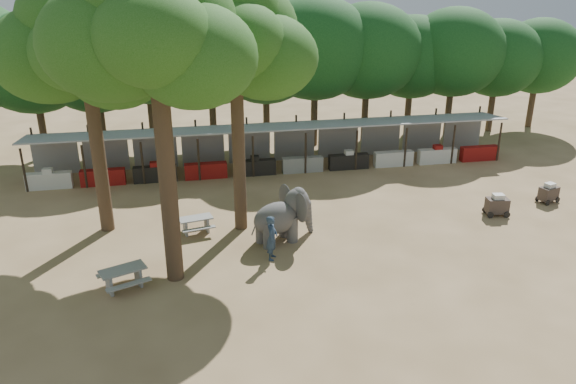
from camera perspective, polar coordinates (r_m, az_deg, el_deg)
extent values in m
plane|color=brown|center=(21.27, 5.30, -9.76)|extent=(100.00, 100.00, 0.00)
cube|color=gray|center=(32.94, -1.29, 6.64)|extent=(28.00, 2.99, 0.39)
cylinder|color=#2D2319|center=(32.40, -23.38, 2.15)|extent=(0.12, 0.12, 2.40)
cylinder|color=#2D2319|center=(34.86, -22.60, 3.92)|extent=(0.12, 0.12, 2.80)
cube|color=silver|center=(32.87, -23.10, 1.07)|extent=(2.38, 0.50, 0.90)
cube|color=gray|center=(34.93, -22.52, 3.28)|extent=(2.52, 0.12, 2.00)
cylinder|color=#2D2319|center=(31.89, -18.48, 2.55)|extent=(0.12, 0.12, 2.40)
cylinder|color=#2D2319|center=(34.39, -18.03, 4.31)|extent=(0.12, 0.12, 2.80)
cube|color=maroon|center=(32.37, -18.28, 1.44)|extent=(2.38, 0.50, 0.90)
cube|color=gray|center=(34.46, -17.96, 3.65)|extent=(2.52, 0.12, 2.00)
cylinder|color=#2D2319|center=(31.63, -13.46, 2.93)|extent=(0.12, 0.12, 2.40)
cylinder|color=#2D2319|center=(34.14, -13.37, 4.67)|extent=(0.12, 0.12, 2.80)
cube|color=black|center=(32.10, -13.33, 1.80)|extent=(2.38, 0.50, 0.90)
cube|color=gray|center=(34.21, -13.31, 4.01)|extent=(2.52, 0.12, 2.00)
cylinder|color=#2D2319|center=(31.60, -8.39, 3.29)|extent=(0.12, 0.12, 2.40)
cylinder|color=#2D2319|center=(34.12, -8.66, 5.01)|extent=(0.12, 0.12, 2.80)
cube|color=maroon|center=(32.08, -8.34, 2.16)|extent=(2.38, 0.50, 0.90)
cube|color=gray|center=(34.19, -8.62, 4.35)|extent=(2.52, 0.12, 2.00)
cylinder|color=#2D2319|center=(31.83, -3.35, 3.62)|extent=(0.12, 0.12, 2.40)
cylinder|color=#2D2319|center=(34.33, -3.98, 5.31)|extent=(0.12, 0.12, 2.80)
cube|color=black|center=(32.30, -3.38, 2.49)|extent=(2.38, 0.50, 0.90)
cube|color=gray|center=(34.40, -3.95, 4.65)|extent=(2.52, 0.12, 2.00)
cylinder|color=#2D2319|center=(32.30, 1.59, 3.92)|extent=(0.12, 0.12, 2.40)
cylinder|color=#2D2319|center=(34.76, 0.63, 5.58)|extent=(0.12, 0.12, 2.80)
cube|color=gray|center=(32.76, 1.48, 2.81)|extent=(2.38, 0.50, 0.90)
cube|color=gray|center=(34.83, 0.64, 4.92)|extent=(2.52, 0.12, 2.00)
cylinder|color=#2D2319|center=(33.00, 6.36, 4.18)|extent=(0.12, 0.12, 2.40)
cylinder|color=#2D2319|center=(35.41, 5.09, 5.79)|extent=(0.12, 0.12, 2.80)
cube|color=black|center=(33.45, 6.18, 3.09)|extent=(2.38, 0.50, 0.90)
cube|color=gray|center=(35.48, 5.09, 5.15)|extent=(2.52, 0.12, 2.00)
cylinder|color=#2D2319|center=(33.91, 10.90, 4.41)|extent=(0.12, 0.12, 2.40)
cylinder|color=#2D2319|center=(36.27, 9.37, 5.97)|extent=(0.12, 0.12, 2.80)
cube|color=silver|center=(34.36, 10.66, 3.34)|extent=(2.38, 0.50, 0.90)
cube|color=gray|center=(36.33, 9.36, 5.34)|extent=(2.52, 0.12, 2.00)
cylinder|color=#2D2319|center=(35.03, 15.17, 4.59)|extent=(0.12, 0.12, 2.40)
cylinder|color=#2D2319|center=(37.31, 13.44, 6.11)|extent=(0.12, 0.12, 2.80)
cube|color=silver|center=(35.46, 14.89, 3.55)|extent=(2.38, 0.50, 0.90)
cube|color=gray|center=(37.38, 13.42, 5.50)|extent=(2.52, 0.12, 2.00)
cylinder|color=#2D2319|center=(36.33, 19.17, 4.74)|extent=(0.12, 0.12, 2.40)
cylinder|color=#2D2319|center=(38.54, 17.27, 6.21)|extent=(0.12, 0.12, 2.80)
cube|color=maroon|center=(36.74, 18.84, 3.74)|extent=(2.38, 0.50, 0.90)
cube|color=gray|center=(38.60, 17.24, 5.62)|extent=(2.52, 0.12, 2.00)
cylinder|color=#332316|center=(25.46, -18.97, 5.81)|extent=(0.60, 0.60, 9.20)
cone|color=#332316|center=(24.69, -20.31, 16.10)|extent=(0.57, 0.57, 2.88)
ellipsoid|color=#164A0E|center=(25.37, -22.99, 12.70)|extent=(4.80, 4.80, 3.94)
ellipsoid|color=#164A0E|center=(24.15, -17.10, 12.10)|extent=(4.20, 4.20, 3.44)
ellipsoid|color=#164A0E|center=(25.82, -19.28, 14.67)|extent=(5.20, 5.20, 4.26)
ellipsoid|color=#164A0E|center=(23.52, -20.41, 13.20)|extent=(3.80, 3.80, 3.12)
ellipsoid|color=#164A0E|center=(24.93, -20.96, 16.11)|extent=(4.40, 4.40, 3.61)
cylinder|color=#332316|center=(20.23, -12.41, 4.33)|extent=(0.64, 0.64, 10.40)
ellipsoid|color=#164A0E|center=(19.88, -17.42, 14.32)|extent=(4.80, 4.80, 3.94)
ellipsoid|color=#164A0E|center=(18.94, -9.51, 13.44)|extent=(4.20, 4.20, 3.44)
ellipsoid|color=#164A0E|center=(20.52, -12.78, 16.65)|extent=(5.20, 5.20, 4.26)
ellipsoid|color=#164A0E|center=(18.16, -13.47, 15.04)|extent=(3.80, 3.80, 3.12)
cylinder|color=#332316|center=(24.29, -5.12, 6.67)|extent=(0.56, 0.56, 9.60)
cone|color=#332316|center=(23.51, -5.53, 18.04)|extent=(0.53, 0.53, 3.00)
ellipsoid|color=#164A0E|center=(23.85, -8.93, 14.46)|extent=(4.80, 4.80, 3.94)
ellipsoid|color=#164A0E|center=(23.26, -2.18, 13.52)|extent=(4.20, 4.20, 3.44)
ellipsoid|color=#164A0E|center=(24.69, -5.25, 16.27)|extent=(5.20, 5.20, 4.26)
ellipsoid|color=#164A0E|center=(22.33, -5.07, 14.92)|extent=(3.80, 3.80, 3.12)
ellipsoid|color=#164A0E|center=(23.68, -6.34, 17.94)|extent=(4.40, 4.40, 3.61)
cylinder|color=#332316|center=(38.34, -22.82, 6.14)|extent=(0.44, 0.44, 3.74)
ellipsoid|color=#0C3612|center=(37.63, -23.63, 11.49)|extent=(6.46, 5.95, 5.61)
cylinder|color=#332316|center=(37.78, -17.86, 6.59)|extent=(0.44, 0.44, 3.74)
ellipsoid|color=#0C3612|center=(37.06, -18.51, 12.04)|extent=(6.46, 5.95, 5.61)
cylinder|color=#332316|center=(37.52, -12.78, 7.00)|extent=(0.44, 0.44, 3.74)
ellipsoid|color=#0C3612|center=(36.79, -13.26, 12.50)|extent=(6.46, 5.95, 5.61)
cylinder|color=#332316|center=(37.55, -7.66, 7.35)|extent=(0.44, 0.44, 3.74)
ellipsoid|color=#0C3612|center=(36.82, -7.95, 12.87)|extent=(6.46, 5.95, 5.61)
cylinder|color=#332316|center=(37.88, -2.59, 7.65)|extent=(0.44, 0.44, 3.74)
ellipsoid|color=#0C3612|center=(37.16, -2.68, 13.12)|extent=(6.46, 5.95, 5.61)
cylinder|color=#332316|center=(38.49, 2.37, 7.88)|extent=(0.44, 0.44, 3.74)
ellipsoid|color=#0C3612|center=(37.78, 2.46, 13.27)|extent=(6.46, 5.95, 5.61)
cylinder|color=#332316|center=(39.37, 7.15, 8.05)|extent=(0.44, 0.44, 3.74)
ellipsoid|color=#0C3612|center=(38.68, 7.40, 13.32)|extent=(6.46, 5.95, 5.61)
cylinder|color=#332316|center=(40.52, 11.68, 8.16)|extent=(0.44, 0.44, 3.74)
ellipsoid|color=#0C3612|center=(39.84, 12.09, 13.27)|extent=(6.46, 5.95, 5.61)
cylinder|color=#332316|center=(41.89, 15.95, 8.22)|extent=(0.44, 0.44, 3.74)
ellipsoid|color=#0C3612|center=(41.24, 16.48, 13.15)|extent=(6.46, 5.95, 5.61)
cylinder|color=#332316|center=(43.48, 19.93, 8.23)|extent=(0.44, 0.44, 3.74)
ellipsoid|color=#0C3612|center=(42.86, 20.56, 12.97)|extent=(6.46, 5.95, 5.61)
cylinder|color=#332316|center=(45.26, 23.60, 8.20)|extent=(0.44, 0.44, 3.74)
ellipsoid|color=#0C3612|center=(44.66, 24.32, 12.75)|extent=(6.46, 5.95, 5.61)
ellipsoid|color=#424040|center=(24.11, -1.16, -2.66)|extent=(2.44, 1.93, 1.38)
cylinder|color=#424040|center=(23.81, -1.97, -4.42)|extent=(0.64, 0.64, 1.17)
cylinder|color=#424040|center=(24.33, -2.75, -3.83)|extent=(0.64, 0.64, 1.17)
cylinder|color=#424040|center=(24.36, 0.44, -3.78)|extent=(0.64, 0.64, 1.17)
cylinder|color=#424040|center=(24.86, -0.37, -3.22)|extent=(0.64, 0.64, 1.17)
ellipsoid|color=#424040|center=(24.40, 0.89, -1.09)|extent=(1.45, 1.31, 1.28)
ellipsoid|color=#424040|center=(23.80, 1.29, -1.61)|extent=(0.56, 1.06, 1.32)
ellipsoid|color=#424040|center=(24.78, -0.28, -0.63)|extent=(0.56, 1.06, 1.32)
cone|color=#424040|center=(25.07, 2.08, -2.67)|extent=(0.68, 0.68, 1.45)
imported|color=#26384C|center=(22.78, -1.65, -4.68)|extent=(0.67, 0.80, 1.89)
cube|color=gray|center=(21.68, -16.46, -7.58)|extent=(1.82, 1.34, 0.07)
cube|color=gray|center=(21.76, -17.72, -8.85)|extent=(0.35, 0.65, 0.77)
cube|color=gray|center=(22.00, -14.98, -8.16)|extent=(0.35, 0.65, 0.77)
cube|color=gray|center=(21.33, -15.85, -9.04)|extent=(1.63, 0.88, 0.05)
cube|color=gray|center=(22.35, -16.85, -7.66)|extent=(1.63, 0.88, 0.05)
cube|color=gray|center=(25.43, -9.37, -2.64)|extent=(1.58, 0.97, 0.06)
cube|color=gray|center=(25.49, -10.39, -3.55)|extent=(0.22, 0.60, 0.69)
cube|color=gray|center=(25.69, -8.26, -3.21)|extent=(0.22, 0.60, 0.69)
cube|color=gray|center=(25.08, -9.03, -3.72)|extent=(1.49, 0.54, 0.05)
cube|color=gray|center=(26.04, -9.62, -2.77)|extent=(1.49, 0.54, 0.05)
cube|color=#342822|center=(28.75, 20.47, -1.29)|extent=(1.08, 0.74, 0.71)
cylinder|color=black|center=(28.44, 19.88, -2.23)|extent=(0.31, 0.10, 0.30)
cylinder|color=black|center=(28.76, 21.36, -2.17)|extent=(0.31, 0.10, 0.30)
cylinder|color=black|center=(29.00, 19.39, -1.70)|extent=(0.31, 0.10, 0.30)
cylinder|color=black|center=(29.32, 20.85, -1.65)|extent=(0.31, 0.10, 0.30)
cube|color=silver|center=(28.58, 20.58, -0.45)|extent=(0.56, 0.47, 0.25)
cube|color=#342822|center=(31.40, 24.95, -0.11)|extent=(1.08, 0.84, 0.67)
cylinder|color=black|center=(31.05, 24.89, -1.00)|extent=(0.29, 0.14, 0.29)
cylinder|color=black|center=(31.65, 25.72, -0.73)|extent=(0.29, 0.14, 0.29)
cylinder|color=black|center=(31.39, 23.99, -0.62)|extent=(0.29, 0.14, 0.29)
cylinder|color=black|center=(31.97, 24.82, -0.36)|extent=(0.29, 0.14, 0.29)
cube|color=silver|center=(31.26, 25.07, 0.62)|extent=(0.57, 0.51, 0.24)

